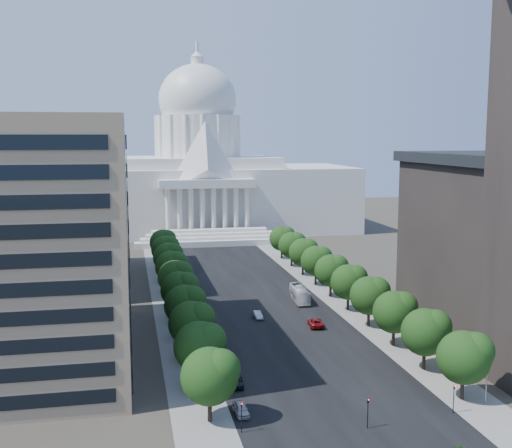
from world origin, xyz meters
TOP-DOWN VIEW (x-y plane):
  - road_asphalt at (0.00, 90.00)m, footprint 30.00×260.00m
  - sidewalk_left at (-19.00, 90.00)m, footprint 8.00×260.00m
  - sidewalk_right at (19.00, 90.00)m, footprint 8.00×260.00m
  - capitol at (0.00, 184.89)m, footprint 120.00×56.00m
  - office_block_left at (-48.00, 42.00)m, footprint 40.00×52.00m
  - office_block_left_far at (-48.00, 100.00)m, footprint 38.00×52.00m
  - tree_l_a at (-17.66, 11.81)m, footprint 7.79×7.60m
  - tree_l_b at (-17.66, 23.81)m, footprint 7.79×7.60m
  - tree_l_c at (-17.66, 35.81)m, footprint 7.79×7.60m
  - tree_l_d at (-17.66, 47.81)m, footprint 7.79×7.60m
  - tree_l_e at (-17.66, 59.81)m, footprint 7.79×7.60m
  - tree_l_f at (-17.66, 71.81)m, footprint 7.79×7.60m
  - tree_l_g at (-17.66, 83.81)m, footprint 7.79×7.60m
  - tree_l_h at (-17.66, 95.81)m, footprint 7.79×7.60m
  - tree_l_i at (-17.66, 107.81)m, footprint 7.79×7.60m
  - tree_l_j at (-17.66, 119.81)m, footprint 7.79×7.60m
  - tree_r_a at (18.34, 11.81)m, footprint 7.79×7.60m
  - tree_r_b at (18.34, 23.81)m, footprint 7.79×7.60m
  - tree_r_c at (18.34, 35.81)m, footprint 7.79×7.60m
  - tree_r_d at (18.34, 47.81)m, footprint 7.79×7.60m
  - tree_r_e at (18.34, 59.81)m, footprint 7.79×7.60m
  - tree_r_f at (18.34, 71.81)m, footprint 7.79×7.60m
  - tree_r_g at (18.34, 83.81)m, footprint 7.79×7.60m
  - tree_r_h at (18.34, 95.81)m, footprint 7.79×7.60m
  - tree_r_i at (18.34, 107.81)m, footprint 7.79×7.60m
  - tree_r_j at (18.34, 119.81)m, footprint 7.79×7.60m
  - traffic_signal_left at (-14.50, 7.99)m, footprint 0.18×0.49m
  - traffic_signal_right at (14.50, 7.99)m, footprint 0.18×0.49m
  - traffic_signal_median at (1.50, 5.99)m, footprint 0.18×0.49m
  - streetlight_a at (19.90, 10.00)m, footprint 2.61×0.44m
  - streetlight_b at (19.90, 35.00)m, footprint 2.61×0.44m
  - streetlight_c at (19.90, 60.00)m, footprint 2.61×0.44m
  - streetlight_d at (19.90, 85.00)m, footprint 2.61×0.44m
  - streetlight_e at (19.90, 110.00)m, footprint 2.61×0.44m
  - streetlight_f at (19.90, 135.00)m, footprint 2.61×0.44m
  - car_dark_a at (-12.53, 23.05)m, footprint 2.23×4.76m
  - car_silver at (-2.31, 57.71)m, footprint 1.71×4.41m
  - car_red at (7.74, 49.72)m, footprint 3.33×6.02m
  - car_dark_b at (-13.50, 70.35)m, footprint 2.37×5.37m
  - car_parked at (-13.66, 13.19)m, footprint 1.94×4.55m
  - city_bus at (9.86, 69.42)m, footprint 3.80×12.12m

SIDE VIEW (x-z plane):
  - road_asphalt at x=0.00m, z-range -0.01..0.01m
  - sidewalk_left at x=-19.00m, z-range -0.01..0.01m
  - sidewalk_right at x=19.00m, z-range -0.01..0.01m
  - car_silver at x=-2.31m, z-range 0.00..1.43m
  - car_dark_b at x=-13.50m, z-range 0.00..1.53m
  - car_parked at x=-13.66m, z-range 0.00..1.53m
  - car_dark_a at x=-12.53m, z-range 0.00..1.58m
  - car_red at x=7.74m, z-range 0.00..1.59m
  - city_bus at x=9.86m, z-range 0.00..3.32m
  - traffic_signal_left at x=-14.50m, z-range 0.94..5.24m
  - traffic_signal_right at x=14.50m, z-range 0.94..5.24m
  - traffic_signal_median at x=1.50m, z-range 0.94..5.24m
  - streetlight_a at x=19.90m, z-range 1.32..10.32m
  - streetlight_b at x=19.90m, z-range 1.32..10.32m
  - streetlight_c at x=19.90m, z-range 1.32..10.32m
  - streetlight_d at x=19.90m, z-range 1.32..10.32m
  - streetlight_e at x=19.90m, z-range 1.32..10.32m
  - streetlight_f at x=19.90m, z-range 1.32..10.32m
  - tree_l_a at x=-17.66m, z-range 1.47..11.44m
  - tree_l_b at x=-17.66m, z-range 1.47..11.44m
  - tree_l_c at x=-17.66m, z-range 1.47..11.44m
  - tree_l_d at x=-17.66m, z-range 1.47..11.44m
  - tree_l_e at x=-17.66m, z-range 1.47..11.44m
  - tree_l_f at x=-17.66m, z-range 1.47..11.44m
  - tree_l_g at x=-17.66m, z-range 1.47..11.44m
  - tree_l_h at x=-17.66m, z-range 1.47..11.44m
  - tree_l_i at x=-17.66m, z-range 1.47..11.44m
  - tree_l_j at x=-17.66m, z-range 1.47..11.44m
  - tree_r_a at x=18.34m, z-range 1.47..11.44m
  - tree_r_b at x=18.34m, z-range 1.47..11.44m
  - tree_r_c at x=18.34m, z-range 1.47..11.44m
  - tree_r_d at x=18.34m, z-range 1.47..11.44m
  - tree_r_e at x=18.34m, z-range 1.47..11.44m
  - tree_r_f at x=18.34m, z-range 1.47..11.44m
  - tree_r_g at x=18.34m, z-range 1.47..11.44m
  - tree_r_h at x=18.34m, z-range 1.47..11.44m
  - tree_r_i at x=18.34m, z-range 1.47..11.44m
  - tree_r_j at x=18.34m, z-range 1.47..11.44m
  - office_block_left_far at x=-48.00m, z-range 0.00..30.00m
  - office_block_left at x=-48.00m, z-range 0.00..40.00m
  - capitol at x=0.00m, z-range -16.49..56.51m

